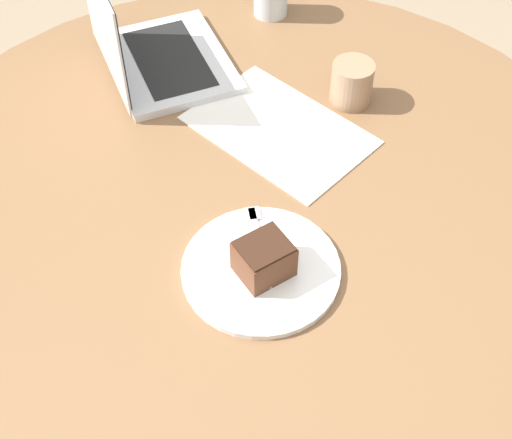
% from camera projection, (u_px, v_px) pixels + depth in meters
% --- Properties ---
extents(ground_plane, '(12.00, 12.00, 0.00)m').
position_uv_depth(ground_plane, '(253.00, 394.00, 1.83)').
color(ground_plane, gray).
extents(dining_table, '(1.38, 1.38, 0.74)m').
position_uv_depth(dining_table, '(252.00, 236.00, 1.34)').
color(dining_table, brown).
rests_on(dining_table, ground_plane).
extents(paper_document, '(0.40, 0.35, 0.00)m').
position_uv_depth(paper_document, '(279.00, 130.00, 1.38)').
color(paper_document, white).
rests_on(paper_document, dining_table).
extents(plate, '(0.26, 0.26, 0.01)m').
position_uv_depth(plate, '(261.00, 269.00, 1.16)').
color(plate, white).
rests_on(plate, dining_table).
extents(cake_slice, '(0.11, 0.11, 0.07)m').
position_uv_depth(cake_slice, '(264.00, 258.00, 1.12)').
color(cake_slice, brown).
rests_on(cake_slice, plate).
extents(fork, '(0.10, 0.16, 0.00)m').
position_uv_depth(fork, '(257.00, 238.00, 1.19)').
color(fork, silver).
rests_on(fork, plate).
extents(coffee_glass, '(0.08, 0.08, 0.09)m').
position_uv_depth(coffee_glass, '(352.00, 83.00, 1.41)').
color(coffee_glass, '#997556').
rests_on(coffee_glass, dining_table).
extents(laptop, '(0.38, 0.38, 0.25)m').
position_uv_depth(laptop, '(152.00, 52.00, 1.47)').
color(laptop, silver).
rests_on(laptop, dining_table).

